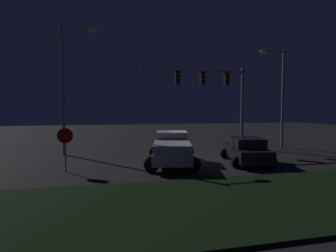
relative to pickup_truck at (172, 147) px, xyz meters
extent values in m
plane|color=black|center=(1.58, 1.63, -1.00)|extent=(80.00, 80.00, 0.00)
cube|color=black|center=(1.58, -6.90, -0.95)|extent=(24.98, 6.05, 0.10)
cube|color=#B7B7BC|center=(-0.04, -0.17, -0.32)|extent=(3.20, 5.72, 0.55)
cube|color=#B7B7BC|center=(0.24, 0.99, 0.38)|extent=(2.23, 2.28, 0.85)
cube|color=black|center=(0.24, 0.99, 0.50)|extent=(2.06, 1.89, 0.51)
cube|color=#B7B7BC|center=(-0.29, -1.22, 0.18)|extent=(2.57, 3.39, 0.45)
cylinder|color=black|center=(-0.59, 1.96, -0.60)|extent=(0.80, 0.22, 0.80)
cylinder|color=black|center=(1.41, 1.48, -0.60)|extent=(0.80, 0.22, 0.80)
cylinder|color=black|center=(-1.49, -1.82, -0.60)|extent=(0.80, 0.22, 0.80)
cylinder|color=black|center=(0.51, -2.30, -0.60)|extent=(0.80, 0.22, 0.80)
cube|color=black|center=(4.35, -0.69, -0.39)|extent=(2.72, 4.69, 0.70)
cube|color=black|center=(4.30, -0.93, 0.24)|extent=(2.00, 2.30, 0.55)
cylinder|color=black|center=(3.78, 0.97, -0.68)|extent=(0.64, 0.22, 0.64)
cylinder|color=black|center=(5.58, 0.57, -0.68)|extent=(0.64, 0.22, 0.64)
cylinder|color=black|center=(3.13, -1.94, -0.68)|extent=(0.64, 0.22, 0.64)
cylinder|color=black|center=(4.92, -2.35, -0.68)|extent=(0.64, 0.22, 0.64)
cylinder|color=slate|center=(7.08, 4.99, 2.25)|extent=(0.24, 0.24, 6.50)
cylinder|color=slate|center=(2.98, 4.99, 5.10)|extent=(8.20, 0.18, 0.18)
cube|color=black|center=(5.68, 4.99, 4.50)|extent=(0.32, 0.44, 0.95)
sphere|color=red|center=(5.68, 4.76, 4.80)|extent=(0.22, 0.22, 0.22)
sphere|color=#59380A|center=(5.68, 4.76, 4.50)|extent=(0.22, 0.22, 0.22)
sphere|color=#0C4719|center=(5.68, 4.76, 4.20)|extent=(0.22, 0.22, 0.22)
cube|color=black|center=(3.68, 4.99, 4.50)|extent=(0.32, 0.44, 0.95)
sphere|color=red|center=(3.68, 4.76, 4.80)|extent=(0.22, 0.22, 0.22)
sphere|color=#59380A|center=(3.68, 4.76, 4.50)|extent=(0.22, 0.22, 0.22)
sphere|color=#0C4719|center=(3.68, 4.76, 4.20)|extent=(0.22, 0.22, 0.22)
cube|color=black|center=(1.68, 4.99, 4.50)|extent=(0.32, 0.44, 0.95)
sphere|color=red|center=(1.68, 4.76, 4.80)|extent=(0.22, 0.22, 0.22)
sphere|color=#59380A|center=(1.68, 4.76, 4.50)|extent=(0.22, 0.22, 0.22)
sphere|color=#0C4719|center=(1.68, 4.76, 4.20)|extent=(0.22, 0.22, 0.22)
cylinder|color=slate|center=(-6.45, 4.74, 3.43)|extent=(0.20, 0.20, 8.87)
cylinder|color=slate|center=(-5.48, 4.74, 7.72)|extent=(1.94, 0.12, 0.12)
ellipsoid|color=#F9CC72|center=(-4.51, 4.74, 7.62)|extent=(0.70, 0.44, 0.30)
cylinder|color=slate|center=(10.31, 4.35, 2.94)|extent=(0.20, 0.20, 7.88)
cylinder|color=slate|center=(9.41, 4.35, 6.73)|extent=(1.80, 0.12, 0.12)
ellipsoid|color=#F9CC72|center=(8.51, 4.35, 6.63)|extent=(0.70, 0.44, 0.30)
cylinder|color=slate|center=(-5.68, -0.85, 0.10)|extent=(0.07, 0.07, 2.20)
cylinder|color=#B20C0F|center=(-5.68, -0.88, 0.85)|extent=(0.76, 0.03, 0.76)
camera|label=1|loc=(-3.84, -15.42, 2.17)|focal=29.73mm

